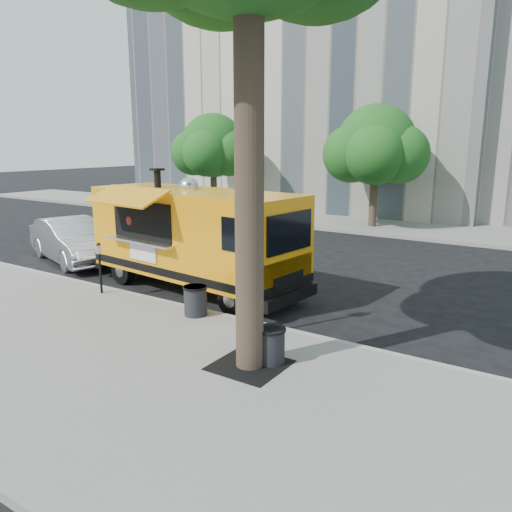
{
  "coord_description": "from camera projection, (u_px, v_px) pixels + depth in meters",
  "views": [
    {
      "loc": [
        7.12,
        -9.47,
        3.95
      ],
      "look_at": [
        0.89,
        0.0,
        1.36
      ],
      "focal_mm": 35.0,
      "sensor_mm": 36.0,
      "label": 1
    }
  ],
  "objects": [
    {
      "name": "ground",
      "position": [
        226.0,
        305.0,
        12.4
      ],
      "size": [
        120.0,
        120.0,
        0.0
      ],
      "primitive_type": "plane",
      "color": "black",
      "rests_on": "ground"
    },
    {
      "name": "sidewalk",
      "position": [
        96.0,
        359.0,
        9.13
      ],
      "size": [
        60.0,
        6.0,
        0.15
      ],
      "primitive_type": "cube",
      "color": "gray",
      "rests_on": "ground"
    },
    {
      "name": "curb",
      "position": [
        202.0,
        312.0,
        11.63
      ],
      "size": [
        60.0,
        0.14,
        0.16
      ],
      "primitive_type": "cube",
      "color": "#999993",
      "rests_on": "ground"
    },
    {
      "name": "far_sidewalk",
      "position": [
        398.0,
        227.0,
        23.38
      ],
      "size": [
        60.0,
        5.0,
        0.15
      ],
      "primitive_type": "cube",
      "color": "gray",
      "rests_on": "ground"
    },
    {
      "name": "building_left",
      "position": [
        329.0,
        14.0,
        31.94
      ],
      "size": [
        22.0,
        14.0,
        24.0
      ],
      "primitive_type": "cube",
      "color": "beige",
      "rests_on": "ground"
    },
    {
      "name": "tree_well",
      "position": [
        250.0,
        365.0,
        8.7
      ],
      "size": [
        1.2,
        1.2,
        0.02
      ],
      "primitive_type": "cube",
      "color": "black",
      "rests_on": "sidewalk"
    },
    {
      "name": "far_tree_a",
      "position": [
        213.0,
        146.0,
        26.94
      ],
      "size": [
        3.42,
        3.42,
        5.36
      ],
      "color": "#33261C",
      "rests_on": "far_sidewalk"
    },
    {
      "name": "far_tree_b",
      "position": [
        376.0,
        145.0,
        22.43
      ],
      "size": [
        3.6,
        3.6,
        5.5
      ],
      "color": "#33261C",
      "rests_on": "far_sidewalk"
    },
    {
      "name": "sign_post",
      "position": [
        241.0,
        251.0,
        9.9
      ],
      "size": [
        0.28,
        0.06,
        3.0
      ],
      "color": "silver",
      "rests_on": "sidewalk"
    },
    {
      "name": "parking_meter",
      "position": [
        100.0,
        262.0,
        12.7
      ],
      "size": [
        0.11,
        0.11,
        1.33
      ],
      "color": "black",
      "rests_on": "sidewalk"
    },
    {
      "name": "food_truck",
      "position": [
        193.0,
        236.0,
        13.35
      ],
      "size": [
        6.71,
        3.34,
        3.22
      ],
      "rotation": [
        0.0,
        0.0,
        -0.1
      ],
      "color": "#FF9D0D",
      "rests_on": "ground"
    },
    {
      "name": "sedan",
      "position": [
        72.0,
        241.0,
        16.74
      ],
      "size": [
        4.71,
        2.81,
        1.47
      ],
      "primitive_type": "imported",
      "rotation": [
        0.0,
        0.0,
        1.27
      ],
      "color": "silver",
      "rests_on": "ground"
    },
    {
      "name": "trash_bin_left",
      "position": [
        195.0,
        300.0,
        11.17
      ],
      "size": [
        0.56,
        0.56,
        0.67
      ],
      "color": "black",
      "rests_on": "sidewalk"
    },
    {
      "name": "trash_bin_right",
      "position": [
        271.0,
        344.0,
        8.74
      ],
      "size": [
        0.53,
        0.53,
        0.64
      ],
      "color": "black",
      "rests_on": "sidewalk"
    }
  ]
}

